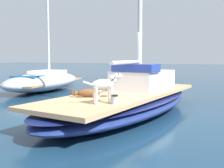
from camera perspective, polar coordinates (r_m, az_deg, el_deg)
name	(u,v)px	position (r m, az deg, el deg)	size (l,w,h in m)	color
ground_plane	(126,115)	(8.12, 2.90, -6.47)	(120.00, 120.00, 0.00)	navy
sailboat_main	(126,104)	(8.06, 2.91, -4.14)	(3.45, 7.51, 0.66)	navy
cabin_house	(143,79)	(8.96, 6.44, 1.15)	(1.68, 2.39, 0.84)	silver
dog_brown	(87,93)	(7.15, -5.20, -1.91)	(0.89, 0.51, 0.22)	brown
dog_white	(105,85)	(6.11, -1.48, -0.21)	(0.72, 0.72, 0.70)	silver
deck_winch	(115,100)	(6.08, 0.57, -3.31)	(0.16, 0.16, 0.21)	#B7B7BC
coiled_rope	(90,95)	(7.47, -4.56, -2.23)	(0.32, 0.32, 0.04)	beige
moored_boat_port_side	(43,81)	(14.31, -14.23, 0.69)	(3.20, 6.02, 5.52)	#B2B7C1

